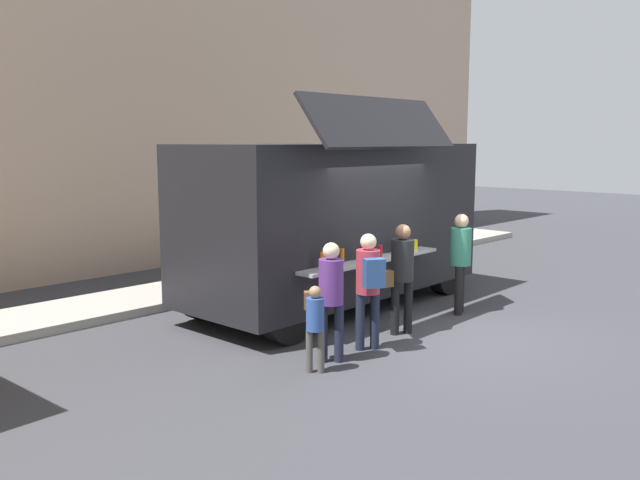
{
  "coord_description": "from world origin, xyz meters",
  "views": [
    {
      "loc": [
        -8.35,
        -5.6,
        2.88
      ],
      "look_at": [
        -0.62,
        1.73,
        1.3
      ],
      "focal_mm": 37.36,
      "sensor_mm": 36.0,
      "label": 1
    }
  ],
  "objects_px": {
    "customer_mid_with_backpack": "(369,280)",
    "child_near_queue": "(315,321)",
    "food_truck_main": "(336,219)",
    "customer_extra_browsing": "(461,254)",
    "trash_bin": "(387,238)",
    "customer_front_ordering": "(401,270)",
    "customer_rear_waiting": "(330,292)"
  },
  "relations": [
    {
      "from": "customer_mid_with_backpack",
      "to": "child_near_queue",
      "type": "xyz_separation_m",
      "value": [
        -1.17,
        -0.1,
        -0.33
      ]
    },
    {
      "from": "food_truck_main",
      "to": "customer_mid_with_backpack",
      "type": "bearing_deg",
      "value": -128.9
    },
    {
      "from": "customer_rear_waiting",
      "to": "food_truck_main",
      "type": "bearing_deg",
      "value": -3.41
    },
    {
      "from": "customer_front_ordering",
      "to": "customer_rear_waiting",
      "type": "xyz_separation_m",
      "value": [
        -1.68,
        -0.1,
        -0.04
      ]
    },
    {
      "from": "customer_extra_browsing",
      "to": "child_near_queue",
      "type": "distance_m",
      "value": 3.8
    },
    {
      "from": "customer_front_ordering",
      "to": "child_near_queue",
      "type": "relative_size",
      "value": 1.5
    },
    {
      "from": "trash_bin",
      "to": "child_near_queue",
      "type": "relative_size",
      "value": 0.89
    },
    {
      "from": "customer_front_ordering",
      "to": "customer_mid_with_backpack",
      "type": "xyz_separation_m",
      "value": [
        -0.95,
        -0.15,
        0.01
      ]
    },
    {
      "from": "customer_front_ordering",
      "to": "customer_mid_with_backpack",
      "type": "bearing_deg",
      "value": 125.02
    },
    {
      "from": "trash_bin",
      "to": "customer_extra_browsing",
      "type": "distance_m",
      "value": 5.43
    },
    {
      "from": "customer_mid_with_backpack",
      "to": "child_near_queue",
      "type": "relative_size",
      "value": 1.47
    },
    {
      "from": "child_near_queue",
      "to": "food_truck_main",
      "type": "bearing_deg",
      "value": -0.31
    },
    {
      "from": "food_truck_main",
      "to": "customer_rear_waiting",
      "type": "distance_m",
      "value": 3.11
    },
    {
      "from": "food_truck_main",
      "to": "customer_rear_waiting",
      "type": "bearing_deg",
      "value": -140.49
    },
    {
      "from": "customer_mid_with_backpack",
      "to": "customer_extra_browsing",
      "type": "xyz_separation_m",
      "value": [
        2.61,
        0.16,
        0.01
      ]
    },
    {
      "from": "customer_extra_browsing",
      "to": "child_near_queue",
      "type": "xyz_separation_m",
      "value": [
        -3.78,
        -0.26,
        -0.35
      ]
    },
    {
      "from": "customer_mid_with_backpack",
      "to": "customer_extra_browsing",
      "type": "height_order",
      "value": "customer_extra_browsing"
    },
    {
      "from": "customer_front_ordering",
      "to": "customer_rear_waiting",
      "type": "relative_size",
      "value": 1.05
    },
    {
      "from": "trash_bin",
      "to": "customer_extra_browsing",
      "type": "xyz_separation_m",
      "value": [
        -3.42,
        -4.19,
        0.51
      ]
    },
    {
      "from": "customer_extra_browsing",
      "to": "customer_front_ordering",
      "type": "bearing_deg",
      "value": 66.64
    },
    {
      "from": "food_truck_main",
      "to": "customer_extra_browsing",
      "type": "distance_m",
      "value": 2.21
    },
    {
      "from": "food_truck_main",
      "to": "trash_bin",
      "type": "relative_size",
      "value": 5.75
    },
    {
      "from": "customer_front_ordering",
      "to": "child_near_queue",
      "type": "height_order",
      "value": "customer_front_ordering"
    },
    {
      "from": "trash_bin",
      "to": "customer_front_ordering",
      "type": "height_order",
      "value": "customer_front_ordering"
    },
    {
      "from": "food_truck_main",
      "to": "customer_front_ordering",
      "type": "height_order",
      "value": "food_truck_main"
    },
    {
      "from": "trash_bin",
      "to": "food_truck_main",
      "type": "bearing_deg",
      "value": -152.49
    },
    {
      "from": "customer_front_ordering",
      "to": "customer_rear_waiting",
      "type": "height_order",
      "value": "customer_front_ordering"
    },
    {
      "from": "customer_front_ordering",
      "to": "customer_extra_browsing",
      "type": "distance_m",
      "value": 1.67
    },
    {
      "from": "customer_front_ordering",
      "to": "customer_extra_browsing",
      "type": "height_order",
      "value": "customer_extra_browsing"
    },
    {
      "from": "customer_front_ordering",
      "to": "customer_extra_browsing",
      "type": "relative_size",
      "value": 0.99
    },
    {
      "from": "trash_bin",
      "to": "customer_mid_with_backpack",
      "type": "distance_m",
      "value": 7.45
    },
    {
      "from": "customer_mid_with_backpack",
      "to": "child_near_queue",
      "type": "distance_m",
      "value": 1.22
    }
  ]
}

